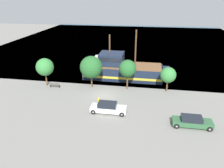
# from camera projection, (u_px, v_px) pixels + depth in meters

# --- Properties ---
(ground_plane) EXTENTS (160.00, 160.00, 0.00)m
(ground_plane) POSITION_uv_depth(u_px,v_px,m) (103.00, 95.00, 36.24)
(ground_plane) COLOR gray
(water_surface) EXTENTS (80.00, 80.00, 0.00)m
(water_surface) POSITION_uv_depth(u_px,v_px,m) (129.00, 41.00, 76.24)
(water_surface) COLOR #33566B
(water_surface) RESTS_ON ground
(pirate_ship) EXTENTS (16.51, 5.20, 9.48)m
(pirate_ship) POSITION_uv_depth(u_px,v_px,m) (122.00, 69.00, 42.83)
(pirate_ship) COLOR #192338
(pirate_ship) RESTS_ON water_surface
(moored_boat_dockside) EXTENTS (5.83, 1.96, 1.81)m
(moored_boat_dockside) POSITION_uv_depth(u_px,v_px,m) (101.00, 61.00, 52.19)
(moored_boat_dockside) COLOR #2D333D
(moored_boat_dockside) RESTS_ON water_surface
(parked_car_curb_front) EXTENTS (4.98, 1.77, 1.56)m
(parked_car_curb_front) POSITION_uv_depth(u_px,v_px,m) (108.00, 108.00, 30.61)
(parked_car_curb_front) COLOR white
(parked_car_curb_front) RESTS_ON ground_plane
(parked_car_curb_mid) EXTENTS (4.89, 1.78, 1.42)m
(parked_car_curb_mid) POSITION_uv_depth(u_px,v_px,m) (192.00, 122.00, 27.42)
(parked_car_curb_mid) COLOR #2D5B38
(parked_car_curb_mid) RESTS_ON ground_plane
(fire_hydrant) EXTENTS (0.42, 0.25, 0.76)m
(fire_hydrant) POSITION_uv_depth(u_px,v_px,m) (99.00, 99.00, 33.75)
(fire_hydrant) COLOR yellow
(fire_hydrant) RESTS_ON ground_plane
(bench_promenade_east) EXTENTS (1.81, 0.45, 0.85)m
(bench_promenade_east) POSITION_uv_depth(u_px,v_px,m) (55.00, 85.00, 38.93)
(bench_promenade_east) COLOR #4C4742
(bench_promenade_east) RESTS_ON ground_plane
(tree_row_east) EXTENTS (3.13, 3.13, 5.06)m
(tree_row_east) POSITION_uv_depth(u_px,v_px,m) (45.00, 67.00, 38.65)
(tree_row_east) COLOR brown
(tree_row_east) RESTS_ON ground_plane
(tree_row_mideast) EXTENTS (3.89, 3.89, 5.70)m
(tree_row_mideast) POSITION_uv_depth(u_px,v_px,m) (91.00, 67.00, 37.75)
(tree_row_mideast) COLOR brown
(tree_row_mideast) RESTS_ON ground_plane
(tree_row_midwest) EXTENTS (2.95, 2.95, 5.27)m
(tree_row_midwest) POSITION_uv_depth(u_px,v_px,m) (128.00, 69.00, 37.01)
(tree_row_midwest) COLOR brown
(tree_row_midwest) RESTS_ON ground_plane
(tree_row_west) EXTENTS (2.66, 2.66, 4.30)m
(tree_row_west) POSITION_uv_depth(u_px,v_px,m) (168.00, 75.00, 36.44)
(tree_row_west) COLOR brown
(tree_row_west) RESTS_ON ground_plane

